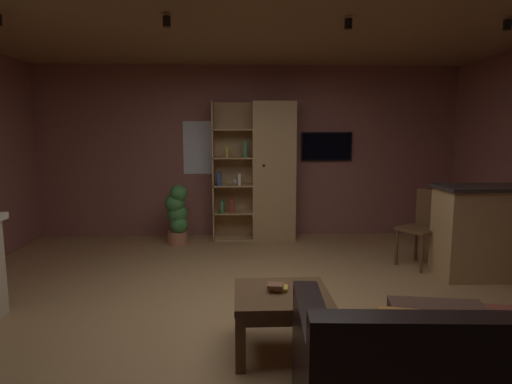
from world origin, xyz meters
TOP-DOWN VIEW (x-y plane):
  - floor at (0.00, 0.00)m, footprint 6.48×6.05m
  - wall_back at (0.00, 3.05)m, footprint 6.60×0.06m
  - ceiling at (0.00, 0.00)m, footprint 6.48×6.05m
  - window_pane_back at (-0.70, 3.02)m, footprint 0.62×0.01m
  - bookshelf_cabinet at (0.28, 2.78)m, footprint 1.23×0.41m
  - kitchen_bar_counter at (2.79, 0.94)m, footprint 1.51×0.57m
  - coffee_table at (0.15, -0.58)m, footprint 0.69×0.63m
  - table_book_0 at (0.14, -0.53)m, footprint 0.11×0.12m
  - table_book_1 at (0.10, -0.55)m, footprint 0.13×0.12m
  - dining_chair at (2.08, 1.36)m, footprint 0.57×0.57m
  - potted_floor_plant at (-1.05, 2.49)m, footprint 0.33×0.32m
  - wall_mounted_tv at (1.21, 2.99)m, footprint 0.79×0.06m
  - track_light_spot_1 at (-0.78, 0.34)m, footprint 0.07×0.07m
  - track_light_spot_2 at (0.82, 0.34)m, footprint 0.07×0.07m
  - track_light_spot_3 at (2.25, 0.32)m, footprint 0.07×0.07m

SIDE VIEW (x-z plane):
  - floor at x=0.00m, z-range -0.02..0.00m
  - coffee_table at x=0.15m, z-range 0.14..0.58m
  - potted_floor_plant at x=-1.05m, z-range 0.01..0.89m
  - table_book_0 at x=0.14m, z-range 0.45..0.47m
  - table_book_1 at x=0.10m, z-range 0.47..0.50m
  - kitchen_bar_counter at x=2.79m, z-range 0.00..1.03m
  - dining_chair at x=2.08m, z-range 0.07..0.99m
  - bookshelf_cabinet at x=0.28m, z-range -0.01..2.05m
  - wall_back at x=0.00m, z-range 0.00..2.63m
  - window_pane_back at x=-0.70m, z-range 0.98..1.78m
  - wall_mounted_tv at x=1.21m, z-range 1.18..1.62m
  - track_light_spot_1 at x=-0.78m, z-range 2.51..2.60m
  - track_light_spot_2 at x=0.82m, z-range 2.51..2.60m
  - track_light_spot_3 at x=2.25m, z-range 2.51..2.60m
  - ceiling at x=0.00m, z-range 2.63..2.65m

